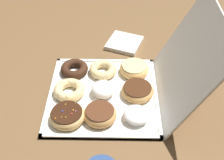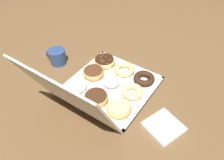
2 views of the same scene
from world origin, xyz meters
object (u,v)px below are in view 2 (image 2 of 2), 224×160
sprinkle_donut_2 (104,61)px  coffee_mug (57,56)px  cruller_donut_1 (124,69)px  napkin_stack (164,127)px  chocolate_cake_ring_donut_0 (144,78)px  chocolate_frosted_donut_7 (96,98)px  cruller_donut_3 (132,91)px  powdered_filled_donut_4 (111,82)px  chocolate_frosted_donut_5 (93,73)px  glazed_ring_donut_6 (119,108)px  powdered_filled_donut_8 (78,86)px  donut_box (111,86)px

sprinkle_donut_2 → coffee_mug: coffee_mug is taller
cruller_donut_1 → napkin_stack: cruller_donut_1 is taller
chocolate_cake_ring_donut_0 → napkin_stack: bearing=135.3°
chocolate_cake_ring_donut_0 → cruller_donut_1: bearing=-2.3°
chocolate_frosted_donut_7 → chocolate_cake_ring_donut_0: bearing=-116.1°
cruller_donut_1 → chocolate_cake_ring_donut_0: bearing=177.7°
cruller_donut_3 → powdered_filled_donut_4: 0.12m
chocolate_frosted_donut_7 → powdered_filled_donut_4: bearing=-89.6°
chocolate_frosted_donut_5 → chocolate_frosted_donut_7: chocolate_frosted_donut_5 is taller
powdered_filled_donut_4 → chocolate_frosted_donut_5: (0.12, -0.01, -0.00)m
glazed_ring_donut_6 → powdered_filled_donut_8: (0.24, -0.00, 0.00)m
cruller_donut_1 → glazed_ring_donut_6: bearing=117.6°
powdered_filled_donut_8 → napkin_stack: bearing=-175.7°
cruller_donut_1 → powdered_filled_donut_8: bearing=64.6°
chocolate_cake_ring_donut_0 → cruller_donut_3: 0.11m
cruller_donut_1 → powdered_filled_donut_4: powdered_filled_donut_4 is taller
donut_box → sprinkle_donut_2: size_ratio=3.34×
powdered_filled_donut_8 → coffee_mug: (0.24, -0.11, 0.01)m
chocolate_frosted_donut_5 → powdered_filled_donut_8: same height
chocolate_frosted_donut_5 → chocolate_frosted_donut_7: bearing=132.3°
chocolate_frosted_donut_5 → glazed_ring_donut_6: chocolate_frosted_donut_5 is taller
cruller_donut_1 → powdered_filled_donut_4: size_ratio=1.35×
cruller_donut_1 → chocolate_frosted_donut_7: chocolate_frosted_donut_7 is taller
cruller_donut_1 → chocolate_frosted_donut_5: chocolate_frosted_donut_5 is taller
glazed_ring_donut_6 → donut_box: bearing=-43.9°
powdered_filled_donut_4 → cruller_donut_3: bearing=-177.3°
cruller_donut_1 → glazed_ring_donut_6: (-0.13, 0.24, 0.00)m
sprinkle_donut_2 → powdered_filled_donut_4: powdered_filled_donut_4 is taller
powdered_filled_donut_4 → chocolate_frosted_donut_5: 0.12m
cruller_donut_3 → powdered_filled_donut_4: powdered_filled_donut_4 is taller
glazed_ring_donut_6 → coffee_mug: 0.50m
cruller_donut_3 → powdered_filled_donut_4: size_ratio=1.28×
sprinkle_donut_2 → chocolate_frosted_donut_7: 0.27m
sprinkle_donut_2 → chocolate_frosted_donut_7: (-0.13, 0.24, -0.00)m
donut_box → chocolate_cake_ring_donut_0: bearing=-135.8°
cruller_donut_1 → coffee_mug: bearing=20.8°
sprinkle_donut_2 → chocolate_frosted_donut_5: bearing=94.1°
donut_box → coffee_mug: (0.36, 0.01, 0.04)m
chocolate_frosted_donut_7 → coffee_mug: (0.36, -0.12, 0.02)m
chocolate_frosted_donut_5 → napkin_stack: (-0.45, 0.09, -0.02)m
cruller_donut_3 → chocolate_frosted_donut_5: (0.24, -0.00, 0.00)m
cruller_donut_1 → cruller_donut_3: bearing=135.8°
powdered_filled_donut_8 → chocolate_frosted_donut_7: bearing=175.6°
sprinkle_donut_2 → chocolate_frosted_donut_7: sprinkle_donut_2 is taller
chocolate_cake_ring_donut_0 → chocolate_frosted_donut_7: (0.12, 0.25, 0.00)m
chocolate_cake_ring_donut_0 → sprinkle_donut_2: (0.25, 0.00, 0.00)m
chocolate_frosted_donut_5 → powdered_filled_donut_8: (0.00, 0.12, -0.00)m
chocolate_cake_ring_donut_0 → sprinkle_donut_2: size_ratio=0.91×
donut_box → napkin_stack: size_ratio=2.87×
sprinkle_donut_2 → glazed_ring_donut_6: (-0.25, 0.24, -0.00)m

